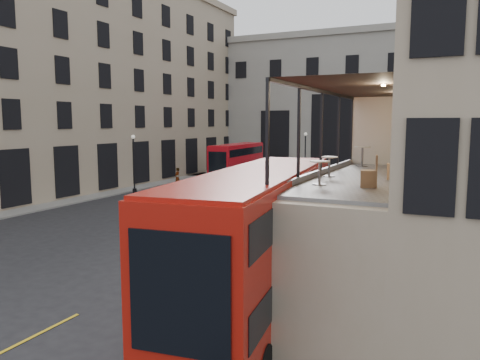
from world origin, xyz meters
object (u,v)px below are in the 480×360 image
at_px(bus_far, 237,160).
at_px(car_b, 294,185).
at_px(cafe_chair_a, 369,177).
at_px(pedestrian_d, 372,180).
at_px(street_lamp_b, 305,159).
at_px(pedestrian_e, 177,178).
at_px(pedestrian_b, 253,170).
at_px(traffic_light_far, 208,160).
at_px(car_a, 256,190).
at_px(cafe_table_near, 320,169).
at_px(car_c, 193,188).
at_px(pedestrian_a, 211,173).
at_px(cafe_chair_d, 406,161).
at_px(cyclist, 219,197).
at_px(cafe_table_far, 362,153).
at_px(bicycle, 272,217).
at_px(cafe_chair_c, 395,170).
at_px(street_lamp_a, 134,168).
at_px(cafe_table_mid, 329,163).
at_px(bus_near, 260,235).
at_px(cafe_chair_b, 400,170).
at_px(pedestrian_c, 328,171).
at_px(traffic_light_near, 278,185).

distance_m(bus_far, car_b, 9.92).
bearing_deg(cafe_chair_a, bus_far, 120.95).
bearing_deg(pedestrian_d, street_lamp_b, 23.98).
xyz_separation_m(pedestrian_d, pedestrian_e, (-17.75, -7.05, 0.08)).
bearing_deg(car_b, pedestrian_b, 109.12).
distance_m(traffic_light_far, car_a, 12.48).
xyz_separation_m(traffic_light_far, cafe_chair_a, (22.07, -30.45, 2.45)).
bearing_deg(cafe_table_near, cafe_chair_a, 4.34).
bearing_deg(car_c, pedestrian_b, -84.32).
xyz_separation_m(pedestrian_a, cafe_chair_d, (23.34, -26.54, 4.09)).
distance_m(cyclist, cafe_table_far, 17.33).
height_order(bicycle, cafe_chair_c, cafe_chair_c).
xyz_separation_m(street_lamp_a, cafe_chair_c, (24.51, -18.27, 2.50)).
xyz_separation_m(street_lamp_b, cyclist, (-0.85, -18.97, -1.52)).
bearing_deg(cafe_table_mid, pedestrian_e, 131.88).
bearing_deg(pedestrian_d, car_a, 102.77).
height_order(bus_far, cafe_chair_c, cafe_chair_c).
height_order(cafe_chair_a, cafe_chair_d, cafe_chair_a).
bearing_deg(cyclist, pedestrian_b, 26.27).
bearing_deg(bus_near, bus_far, 116.53).
relative_size(car_a, cafe_chair_b, 4.96).
bearing_deg(pedestrian_c, street_lamp_b, 27.22).
xyz_separation_m(car_a, cafe_chair_b, (13.46, -19.62, 4.10)).
xyz_separation_m(cafe_chair_c, cafe_chair_d, (-0.08, 4.22, -0.03)).
height_order(cafe_chair_c, cafe_chair_d, cafe_chair_c).
height_order(street_lamp_b, bus_near, street_lamp_b).
relative_size(bus_far, cafe_table_near, 14.80).
bearing_deg(cafe_chair_a, car_c, 130.77).
relative_size(car_b, cafe_chair_d, 4.80).
bearing_deg(cafe_table_far, cafe_chair_a, -77.86).
bearing_deg(bus_far, traffic_light_far, -138.39).
xyz_separation_m(traffic_light_near, bus_far, (-11.51, 18.21, -0.12)).
height_order(car_a, cafe_table_far, cafe_table_far).
height_order(cyclist, cafe_table_far, cafe_table_far).
height_order(cafe_chair_b, cafe_chair_c, cafe_chair_c).
xyz_separation_m(bicycle, pedestrian_a, (-14.61, 18.81, 0.34)).
distance_m(street_lamp_b, pedestrian_e, 14.60).
height_order(bus_far, car_b, bus_far).
bearing_deg(pedestrian_c, traffic_light_near, 60.72).
distance_m(traffic_light_far, cafe_chair_a, 37.69).
height_order(traffic_light_near, pedestrian_d, traffic_light_near).
xyz_separation_m(street_lamp_a, cafe_table_mid, (22.41, -18.40, 2.66)).
xyz_separation_m(traffic_light_far, car_c, (3.33, -8.72, -1.76)).
height_order(cafe_table_far, cafe_chair_c, cafe_chair_c).
bearing_deg(cafe_chair_d, traffic_light_near, 136.33).
bearing_deg(traffic_light_near, street_lamp_a, 159.44).
distance_m(cafe_table_far, cafe_chair_c, 4.53).
distance_m(car_c, cafe_chair_b, 27.55).
distance_m(pedestrian_d, cafe_table_far, 27.09).
distance_m(car_c, cafe_table_mid, 26.42).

